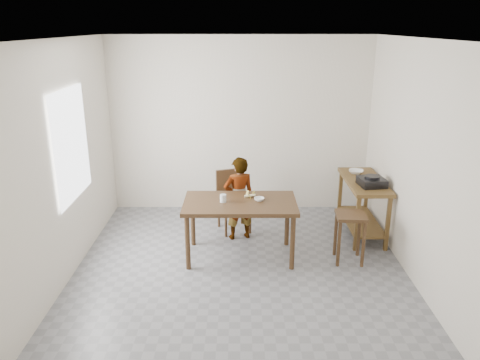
{
  "coord_description": "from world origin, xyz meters",
  "views": [
    {
      "loc": [
        -0.01,
        -5.11,
        2.84
      ],
      "look_at": [
        0.0,
        0.4,
        1.0
      ],
      "focal_mm": 35.0,
      "sensor_mm": 36.0,
      "label": 1
    }
  ],
  "objects_px": {
    "child": "(239,199)",
    "stool": "(349,238)",
    "prep_counter": "(362,207)",
    "dining_chair": "(234,202)",
    "dining_table": "(240,229)"
  },
  "relations": [
    {
      "from": "child",
      "to": "stool",
      "type": "relative_size",
      "value": 1.85
    },
    {
      "from": "prep_counter",
      "to": "child",
      "type": "relative_size",
      "value": 1.03
    },
    {
      "from": "child",
      "to": "stool",
      "type": "xyz_separation_m",
      "value": [
        1.38,
        -0.67,
        -0.27
      ]
    },
    {
      "from": "stool",
      "to": "prep_counter",
      "type": "bearing_deg",
      "value": 66.44
    },
    {
      "from": "dining_table",
      "to": "child",
      "type": "xyz_separation_m",
      "value": [
        -0.01,
        0.55,
        0.21
      ]
    },
    {
      "from": "prep_counter",
      "to": "child",
      "type": "bearing_deg",
      "value": -174.92
    },
    {
      "from": "prep_counter",
      "to": "dining_chair",
      "type": "distance_m",
      "value": 1.81
    },
    {
      "from": "dining_table",
      "to": "dining_chair",
      "type": "xyz_separation_m",
      "value": [
        -0.08,
        0.81,
        0.06
      ]
    },
    {
      "from": "prep_counter",
      "to": "child",
      "type": "distance_m",
      "value": 1.75
    },
    {
      "from": "dining_chair",
      "to": "stool",
      "type": "relative_size",
      "value": 1.37
    },
    {
      "from": "dining_chair",
      "to": "dining_table",
      "type": "bearing_deg",
      "value": -102.65
    },
    {
      "from": "child",
      "to": "dining_table",
      "type": "bearing_deg",
      "value": 74.25
    },
    {
      "from": "dining_table",
      "to": "child",
      "type": "distance_m",
      "value": 0.58
    },
    {
      "from": "child",
      "to": "stool",
      "type": "bearing_deg",
      "value": 136.79
    },
    {
      "from": "stool",
      "to": "dining_chair",
      "type": "bearing_deg",
      "value": 147.22
    }
  ]
}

